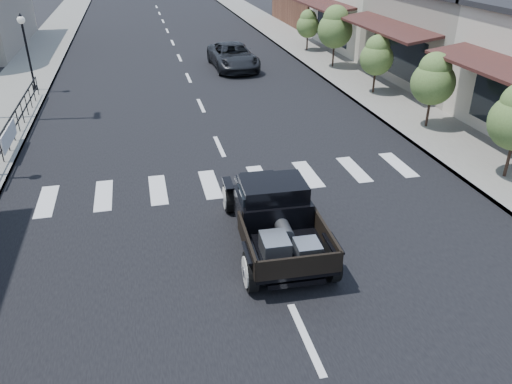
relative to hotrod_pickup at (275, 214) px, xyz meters
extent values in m
plane|color=black|center=(-0.28, -0.38, -0.83)|extent=(120.00, 120.00, 0.00)
cube|color=black|center=(-0.28, 14.62, -0.82)|extent=(14.00, 80.00, 0.02)
cube|color=gray|center=(-8.78, 14.62, -0.76)|extent=(3.00, 80.00, 0.15)
cube|color=gray|center=(8.22, 14.62, -0.76)|extent=(3.00, 80.00, 0.15)
cube|color=gray|center=(14.72, 12.62, 1.42)|extent=(10.00, 9.00, 4.50)
cube|color=beige|center=(14.72, 21.62, 1.42)|extent=(10.00, 9.00, 4.50)
imported|color=black|center=(2.47, 18.13, -0.14)|extent=(2.43, 5.07, 1.39)
camera|label=1|loc=(-2.88, -10.19, 6.13)|focal=35.00mm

